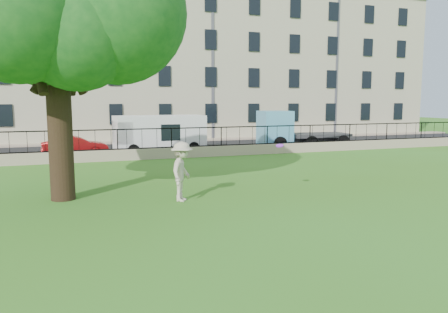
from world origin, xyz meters
name	(u,v)px	position (x,y,z in m)	size (l,w,h in m)	color
ground	(258,205)	(0.00, 0.00, 0.00)	(120.00, 120.00, 0.00)	#3C6E1A
retaining_wall	(172,153)	(0.00, 12.00, 0.30)	(50.00, 0.40, 0.60)	tan
iron_railing	(171,138)	(0.00, 12.00, 1.15)	(50.00, 0.05, 1.13)	black
street	(156,149)	(0.00, 16.70, 0.01)	(60.00, 9.00, 0.01)	black
sidewalk	(143,142)	(0.00, 21.90, 0.06)	(60.00, 1.40, 0.12)	tan
building_row	(131,59)	(0.00, 27.57, 6.92)	(56.40, 10.40, 13.80)	#B3AD8F
man	(182,171)	(-2.10, 1.41, 0.98)	(1.26, 0.72, 1.95)	beige
frisbee	(280,146)	(1.30, 1.14, 1.73)	(0.27, 0.27, 0.03)	#A128E5
red_sedan	(75,147)	(-5.16, 14.40, 0.61)	(1.29, 3.69, 1.22)	#AF1518
white_van	(160,134)	(-0.08, 14.90, 1.16)	(5.54, 2.16, 2.33)	white
blue_truck	(302,129)	(9.84, 14.40, 1.28)	(6.11, 2.17, 2.56)	#59A7D0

